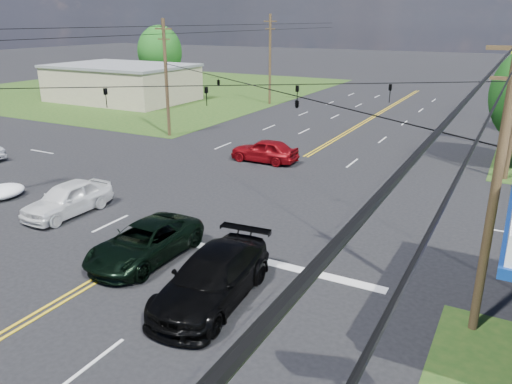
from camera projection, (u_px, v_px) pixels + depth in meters
The scene contains 15 objects.
ground at pixel (252, 188), 29.36m from camera, with size 280.00×280.00×0.00m, color black.
grass_nw at pixel (146, 88), 71.64m from camera, with size 46.00×48.00×0.03m, color #1E4315.
stop_bar at pixel (266, 262), 20.46m from camera, with size 10.00×0.50×0.02m, color silver.
retail_nw at pixel (122, 84), 60.42m from camera, with size 16.00×11.00×4.00m, color tan.
pole_se at pixel (496, 184), 14.44m from camera, with size 1.60×0.28×9.50m.
pole_nw at pixel (166, 77), 41.05m from camera, with size 1.60×0.28×9.50m.
pole_left_far at pixel (270, 59), 56.77m from camera, with size 1.60×0.28×10.00m.
span_wire_signals at pixel (252, 85), 27.39m from camera, with size 26.00×18.00×1.13m.
power_lines at pixel (233, 37), 24.87m from camera, with size 26.04×100.00×0.64m.
tree_far_l at pixel (160, 52), 68.59m from camera, with size 6.08×6.08×8.72m.
pickup_dkgreen at pixel (145, 242), 20.46m from camera, with size 2.54×5.50×1.53m, color black.
suv_black at pixel (212, 278), 17.40m from camera, with size 2.47×6.07×1.76m, color black.
pickup_white at pixel (68, 199), 25.25m from camera, with size 1.96×4.87×1.66m, color white.
sedan_red at pixel (265, 150), 34.58m from camera, with size 1.90×4.73×1.61m, color maroon.
snowpile_b at pixel (3, 198), 27.84m from camera, with size 2.00×2.46×0.69m, color white.
Camera 1 is at (13.36, -12.39, 9.43)m, focal length 35.00 mm.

